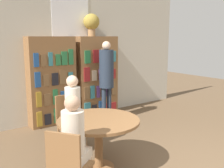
{
  "coord_description": "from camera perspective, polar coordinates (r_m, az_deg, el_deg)",
  "views": [
    {
      "loc": [
        -2.76,
        -1.64,
        1.88
      ],
      "look_at": [
        -0.08,
        2.04,
        1.05
      ],
      "focal_mm": 42.0,
      "sensor_mm": 36.0,
      "label": 1
    }
  ],
  "objects": [
    {
      "name": "wall_back",
      "position": [
        6.06,
        -8.92,
        6.68
      ],
      "size": [
        6.4,
        0.07,
        3.0
      ],
      "color": "beige",
      "rests_on": "ground_plane"
    },
    {
      "name": "bookshelf_left",
      "position": [
        5.71,
        -12.93,
        0.57
      ],
      "size": [
        1.01,
        0.34,
        1.88
      ],
      "color": "brown",
      "rests_on": "ground_plane"
    },
    {
      "name": "bookshelf_right",
      "position": [
        6.23,
        -3.31,
        1.61
      ],
      "size": [
        1.01,
        0.34,
        1.88
      ],
      "color": "brown",
      "rests_on": "ground_plane"
    },
    {
      "name": "flower_vase",
      "position": [
        6.1,
        -4.5,
        13.14
      ],
      "size": [
        0.36,
        0.36,
        0.51
      ],
      "color": "#997047",
      "rests_on": "bookshelf_right"
    },
    {
      "name": "reading_table",
      "position": [
        3.74,
        -2.93,
        -9.54
      ],
      "size": [
        1.16,
        1.16,
        0.74
      ],
      "color": "brown",
      "rests_on": "ground_plane"
    },
    {
      "name": "chair_near_camera",
      "position": [
        3.02,
        -9.54,
        -16.87
      ],
      "size": [
        0.56,
        0.56,
        0.9
      ],
      "rotation": [
        0.0,
        0.0,
        -0.95
      ],
      "color": "brown",
      "rests_on": "ground_plane"
    },
    {
      "name": "chair_left_side",
      "position": [
        4.53,
        -9.23,
        -7.43
      ],
      "size": [
        0.4,
        0.4,
        0.9
      ],
      "rotation": [
        0.0,
        0.0,
        -3.15
      ],
      "color": "brown",
      "rests_on": "ground_plane"
    },
    {
      "name": "seated_reader_left",
      "position": [
        4.32,
        -8.24,
        -5.36
      ],
      "size": [
        0.26,
        0.37,
        1.26
      ],
      "rotation": [
        0.0,
        0.0,
        -3.15
      ],
      "color": "beige",
      "rests_on": "ground_plane"
    },
    {
      "name": "seated_reader_right",
      "position": [
        3.08,
        -8.04,
        -12.1
      ],
      "size": [
        0.41,
        0.4,
        1.25
      ],
      "rotation": [
        0.0,
        0.0,
        -0.95
      ],
      "color": "beige",
      "rests_on": "ground_plane"
    },
    {
      "name": "librarian_standing",
      "position": [
        5.76,
        -1.23,
        2.52
      ],
      "size": [
        0.32,
        0.59,
        1.78
      ],
      "color": "#232D3D",
      "rests_on": "ground_plane"
    }
  ]
}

